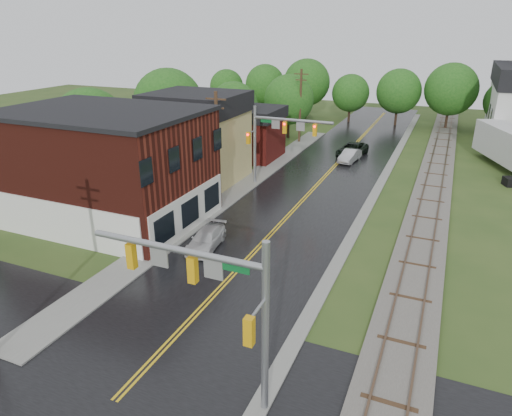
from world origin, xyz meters
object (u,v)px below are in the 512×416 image
Objects in this scene: traffic_signal_far at (277,133)px; utility_pole_c at (300,105)px; tree_left_e at (290,101)px; tree_left_c at (235,108)px; sedan_silver at (350,156)px; pickup_white at (206,239)px; brick_building at (106,166)px; utility_pole_b at (217,144)px; traffic_signal_near at (211,287)px; tree_left_a at (91,127)px; tree_left_b at (169,106)px; suv_dark at (352,150)px.

traffic_signal_far is 0.82× the size of utility_pole_c.
traffic_signal_far is 19.65m from tree_left_e.
tree_left_c is 1.90× the size of sedan_silver.
pickup_white is at bearing -88.88° from traffic_signal_far.
sedan_silver is 0.96× the size of pickup_white.
brick_building is 1.59× the size of utility_pole_b.
tree_left_c is at bearing 179.23° from sedan_silver.
utility_pole_b is at bearing -85.10° from tree_left_e.
utility_pole_b reaches higher than tree_left_e.
utility_pole_c is (0.00, 22.00, 0.00)m from utility_pole_b.
traffic_signal_near is at bearing -62.81° from utility_pole_b.
utility_pole_c reaches higher than traffic_signal_near.
utility_pole_c is 2.79m from tree_left_e.
tree_left_e reaches higher than sedan_silver.
traffic_signal_far is 12.36m from sedan_silver.
tree_left_e is at bearing 94.90° from utility_pole_b.
tree_left_e is 13.54m from sedan_silver.
utility_pole_c reaches higher than traffic_signal_far.
utility_pole_b is (5.68, 7.00, 0.57)m from brick_building.
utility_pole_b is 2.14× the size of pickup_white.
pickup_white is at bearing -27.35° from tree_left_a.
tree_left_c is at bearing 63.44° from tree_left_b.
brick_building is 3.55× the size of sedan_silver.
brick_building is 1.48× the size of tree_left_b.
tree_left_e is at bearing 105.89° from traffic_signal_far.
sedan_silver is (4.53, 10.66, -4.31)m from traffic_signal_far.
traffic_signal_near is at bearing -78.36° from sedan_silver.
suv_dark is (14.65, 0.12, -3.76)m from tree_left_c.
tree_left_b is (-11.05, 9.90, 1.00)m from utility_pole_b.
suv_dark reaches higher than pickup_white.
tree_left_b is 20.40m from sedan_silver.
pickup_white is (-6.67, 11.29, -4.36)m from traffic_signal_near.
suv_dark is at bearing 94.02° from traffic_signal_near.
tree_left_b is at bearing 78.69° from tree_left_a.
pickup_white is (-4.00, -26.73, -0.14)m from suv_dark.
tree_left_c is at bearing 71.57° from tree_left_a.
tree_left_b is 1.80× the size of suv_dark.
tree_left_a is at bearing -101.31° from tree_left_b.
suv_dark is at bearing -31.35° from tree_left_e.
utility_pole_b is at bearing -106.32° from suv_dark.
tree_left_c is (-7.05, 17.90, -0.21)m from utility_pole_b.
utility_pole_b is at bearing 0.45° from tree_left_a.
brick_building reaches higher than traffic_signal_far.
sedan_silver is 24.74m from pickup_white.
tree_left_e is 33.36m from pickup_white.
tree_left_e is 1.94× the size of pickup_white.
tree_left_c is (-17.32, 37.90, -0.46)m from traffic_signal_near.
tree_left_a is at bearing 136.87° from brick_building.
tree_left_b is (2.00, 10.00, 0.60)m from tree_left_a.
tree_left_e is (3.64, 30.90, 0.66)m from brick_building.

